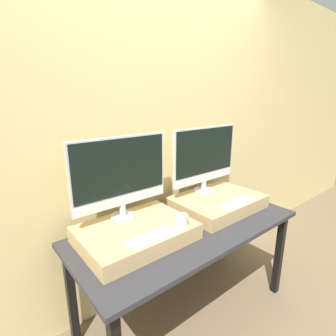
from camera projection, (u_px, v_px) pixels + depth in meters
The scene contains 9 objects.
wall_back at pixel (150, 135), 1.95m from camera, with size 8.00×0.04×2.60m.
workbench at pixel (188, 236), 1.81m from camera, with size 1.58×0.72×0.73m.
wooden_riser_left at pixel (136, 233), 1.60m from camera, with size 0.67×0.49×0.10m.
monitor_left at pixel (121, 174), 1.62m from camera, with size 0.65×0.16×0.53m.
keyboard_left at pixel (153, 237), 1.45m from camera, with size 0.31×0.10×0.01m.
mug at pixel (182, 221), 1.56m from camera, with size 0.08×0.08×0.08m.
wooden_riser_right at pixel (217, 202), 2.05m from camera, with size 0.67×0.49×0.10m.
monitor_right at pixel (205, 156), 2.07m from camera, with size 0.65×0.16×0.53m.
keyboard_right at pixel (237, 203), 1.90m from camera, with size 0.31×0.10×0.01m.
Camera 1 is at (-1.12, -0.81, 1.59)m, focal length 28.00 mm.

